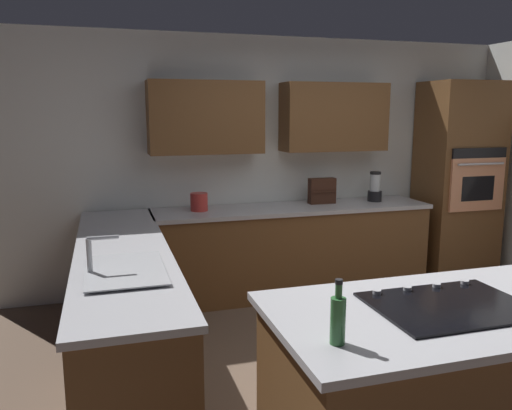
{
  "coord_description": "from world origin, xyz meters",
  "views": [
    {
      "loc": [
        1.91,
        3.04,
        1.84
      ],
      "look_at": [
        0.67,
        -1.13,
        1.05
      ],
      "focal_mm": 35.9,
      "sensor_mm": 36.0,
      "label": 1
    }
  ],
  "objects_px": {
    "wall_oven": "(458,181)",
    "cooktop": "(449,305)",
    "kettle": "(199,202)",
    "oil_bottle": "(338,318)",
    "spice_rack": "(322,191)",
    "blender": "(375,189)",
    "sink_unit": "(124,269)"
  },
  "relations": [
    {
      "from": "sink_unit",
      "to": "spice_rack",
      "type": "height_order",
      "value": "spice_rack"
    },
    {
      "from": "sink_unit",
      "to": "spice_rack",
      "type": "xyz_separation_m",
      "value": [
        -2.08,
        -1.82,
        0.11
      ]
    },
    {
      "from": "sink_unit",
      "to": "cooktop",
      "type": "xyz_separation_m",
      "value": [
        -1.51,
        1.01,
        -0.01
      ]
    },
    {
      "from": "wall_oven",
      "to": "spice_rack",
      "type": "xyz_separation_m",
      "value": [
        1.6,
        -0.08,
        -0.05
      ]
    },
    {
      "from": "blender",
      "to": "oil_bottle",
      "type": "bearing_deg",
      "value": 58.15
    },
    {
      "from": "cooktop",
      "to": "spice_rack",
      "type": "height_order",
      "value": "spice_rack"
    },
    {
      "from": "cooktop",
      "to": "spice_rack",
      "type": "xyz_separation_m",
      "value": [
        -0.57,
        -2.83,
        0.13
      ]
    },
    {
      "from": "blender",
      "to": "kettle",
      "type": "relative_size",
      "value": 1.84
    },
    {
      "from": "wall_oven",
      "to": "kettle",
      "type": "height_order",
      "value": "wall_oven"
    },
    {
      "from": "spice_rack",
      "to": "kettle",
      "type": "height_order",
      "value": "spice_rack"
    },
    {
      "from": "cooktop",
      "to": "kettle",
      "type": "relative_size",
      "value": 4.41
    },
    {
      "from": "blender",
      "to": "kettle",
      "type": "distance_m",
      "value": 1.9
    },
    {
      "from": "kettle",
      "to": "oil_bottle",
      "type": "relative_size",
      "value": 0.62
    },
    {
      "from": "sink_unit",
      "to": "oil_bottle",
      "type": "relative_size",
      "value": 2.53
    },
    {
      "from": "kettle",
      "to": "spice_rack",
      "type": "bearing_deg",
      "value": -178.68
    },
    {
      "from": "wall_oven",
      "to": "oil_bottle",
      "type": "xyz_separation_m",
      "value": [
        2.88,
        2.96,
        -0.07
      ]
    },
    {
      "from": "sink_unit",
      "to": "spice_rack",
      "type": "relative_size",
      "value": 2.5
    },
    {
      "from": "cooktop",
      "to": "kettle",
      "type": "distance_m",
      "value": 2.89
    },
    {
      "from": "oil_bottle",
      "to": "cooktop",
      "type": "bearing_deg",
      "value": -162.8
    },
    {
      "from": "cooktop",
      "to": "kettle",
      "type": "xyz_separation_m",
      "value": [
        0.73,
        -2.8,
        0.08
      ]
    },
    {
      "from": "kettle",
      "to": "blender",
      "type": "bearing_deg",
      "value": 180.0
    },
    {
      "from": "sink_unit",
      "to": "blender",
      "type": "bearing_deg",
      "value": -146.3
    },
    {
      "from": "oil_bottle",
      "to": "spice_rack",
      "type": "bearing_deg",
      "value": -112.7
    },
    {
      "from": "wall_oven",
      "to": "oil_bottle",
      "type": "relative_size",
      "value": 7.82
    },
    {
      "from": "wall_oven",
      "to": "sink_unit",
      "type": "distance_m",
      "value": 4.07
    },
    {
      "from": "wall_oven",
      "to": "spice_rack",
      "type": "height_order",
      "value": "wall_oven"
    },
    {
      "from": "wall_oven",
      "to": "cooktop",
      "type": "bearing_deg",
      "value": 51.69
    },
    {
      "from": "blender",
      "to": "spice_rack",
      "type": "xyz_separation_m",
      "value": [
        0.6,
        -0.03,
        -0.0
      ]
    },
    {
      "from": "kettle",
      "to": "oil_bottle",
      "type": "height_order",
      "value": "oil_bottle"
    },
    {
      "from": "cooktop",
      "to": "spice_rack",
      "type": "distance_m",
      "value": 2.89
    },
    {
      "from": "spice_rack",
      "to": "kettle",
      "type": "bearing_deg",
      "value": 1.32
    },
    {
      "from": "spice_rack",
      "to": "oil_bottle",
      "type": "distance_m",
      "value": 3.3
    }
  ]
}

